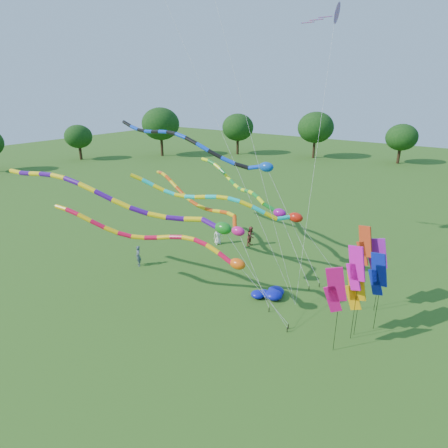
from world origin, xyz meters
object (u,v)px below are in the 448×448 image
Objects in this scene: blue_nylon_heap at (265,292)px; person_a at (218,235)px; person_c at (251,236)px; tube_kite_orange at (204,205)px; tube_kite_red at (168,241)px; person_b at (138,256)px.

blue_nylon_heap is 1.15× the size of person_a.
person_c is at bearing -24.39° from person_a.
tube_kite_red is at bearing -53.07° from tube_kite_orange.
person_a is at bearing 146.27° from blue_nylon_heap.
person_b is (-9.84, -1.78, 0.57)m from blue_nylon_heap.
person_b is at bearing -163.11° from person_a.
person_a is (-3.19, 9.18, -3.41)m from tube_kite_red.
tube_kite_orange is 6.37m from person_b.
person_b is at bearing -169.72° from blue_nylon_heap.
tube_kite_red is 8.81× the size of person_b.
tube_kite_red is at bearing -124.50° from person_a.
tube_kite_orange is at bearing -120.69° from person_a.
tube_kite_red is at bearing -135.37° from blue_nylon_heap.
person_a is at bearing 93.87° from tube_kite_red.
person_a is 0.99× the size of person_b.
person_c is (-0.74, 10.55, -3.34)m from tube_kite_red.
tube_kite_orange is 7.47m from blue_nylon_heap.
tube_kite_orange is at bearing 90.95° from tube_kite_red.
tube_kite_orange is 7.64× the size of blue_nylon_heap.
tube_kite_orange reaches higher than person_b.
tube_kite_orange is 8.66× the size of person_b.
tube_kite_red is at bearing -177.11° from person_c.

